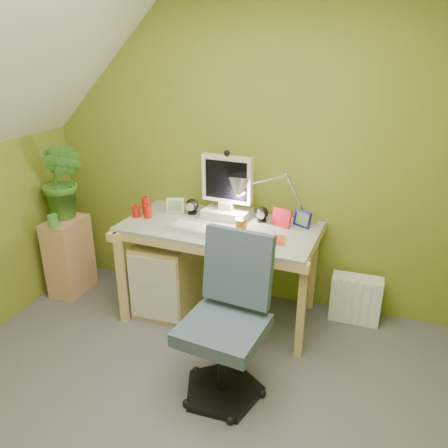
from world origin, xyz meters
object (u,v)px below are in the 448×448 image
(task_chair, at_px, (223,328))
(radiator, at_px, (355,299))
(potted_plant, at_px, (63,181))
(monitor, at_px, (227,182))
(side_ledge, at_px, (69,256))
(desk, at_px, (220,271))
(desk_lamp, at_px, (289,187))

(task_chair, xyz_separation_m, radiator, (0.71, 1.02, -0.28))
(potted_plant, distance_m, radiator, 2.41)
(radiator, bearing_deg, monitor, -175.56)
(side_ledge, xyz_separation_m, task_chair, (1.57, -0.75, 0.14))
(desk, xyz_separation_m, monitor, (-0.00, 0.18, 0.64))
(desk_lamp, distance_m, radiator, 0.99)
(desk, relative_size, potted_plant, 2.24)
(desk, relative_size, task_chair, 1.50)
(monitor, bearing_deg, desk, -83.77)
(desk, height_order, potted_plant, potted_plant)
(desk_lamp, xyz_separation_m, side_ledge, (-1.74, -0.21, -0.69))
(side_ledge, xyz_separation_m, radiator, (2.28, 0.26, -0.14))
(desk, xyz_separation_m, side_ledge, (-1.29, -0.03, -0.05))
(monitor, distance_m, potted_plant, 1.31)
(desk, height_order, desk_lamp, desk_lamp)
(monitor, distance_m, radiator, 1.29)
(task_chair, bearing_deg, side_ledge, 162.51)
(desk_lamp, distance_m, task_chair, 1.13)
(task_chair, relative_size, radiator, 2.55)
(desk, relative_size, side_ledge, 2.17)
(potted_plant, distance_m, task_chair, 1.83)
(desk, bearing_deg, radiator, 17.66)
(desk_lamp, bearing_deg, task_chair, -94.01)
(desk_lamp, bearing_deg, monitor, -173.87)
(desk_lamp, height_order, potted_plant, desk_lamp)
(desk_lamp, bearing_deg, desk, -152.07)
(desk, distance_m, task_chair, 0.84)
(desk_lamp, relative_size, side_ledge, 0.86)
(side_ledge, relative_size, task_chair, 0.69)
(desk_lamp, relative_size, radiator, 1.52)
(side_ledge, distance_m, radiator, 2.30)
(desk_lamp, relative_size, potted_plant, 0.89)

